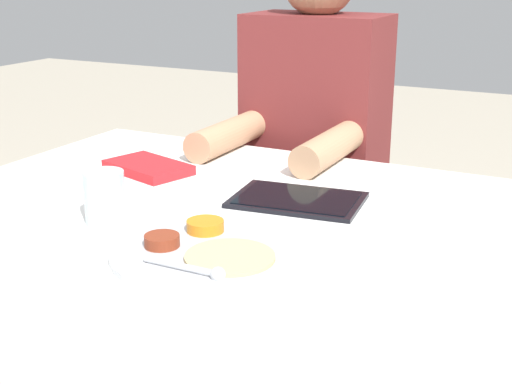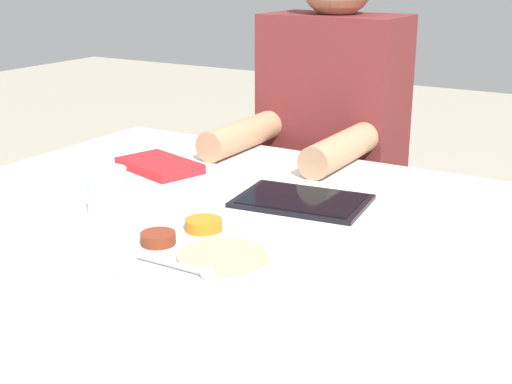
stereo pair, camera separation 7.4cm
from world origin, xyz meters
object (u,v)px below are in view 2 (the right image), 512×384
object	(u,v)px
person_diner	(329,206)
drinking_glass	(108,194)
red_notebook	(159,166)
tablet_device	(302,201)
thali_tray	(200,249)

from	to	relation	value
person_diner	drinking_glass	bearing A→B (deg)	-95.54
person_diner	drinking_glass	size ratio (longest dim) A/B	13.78
red_notebook	drinking_glass	xyz separation A→B (m)	(0.11, -0.28, 0.04)
tablet_device	person_diner	size ratio (longest dim) A/B	0.20
thali_tray	tablet_device	size ratio (longest dim) A/B	1.14
red_notebook	drinking_glass	size ratio (longest dim) A/B	2.23
red_notebook	tablet_device	size ratio (longest dim) A/B	0.80
thali_tray	drinking_glass	size ratio (longest dim) A/B	3.17
thali_tray	tablet_device	world-z (taller)	thali_tray
tablet_device	drinking_glass	xyz separation A→B (m)	(-0.24, -0.25, 0.04)
thali_tray	drinking_glass	distance (m)	0.23
tablet_device	drinking_glass	distance (m)	0.35
drinking_glass	tablet_device	bearing A→B (deg)	45.32
thali_tray	person_diner	size ratio (longest dim) A/B	0.23
red_notebook	person_diner	distance (m)	0.53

